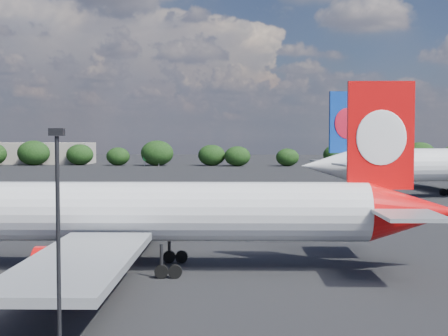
{
  "coord_description": "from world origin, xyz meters",
  "views": [
    {
      "loc": [
        18.75,
        -40.35,
        10.75
      ],
      "look_at": [
        16.0,
        12.0,
        8.0
      ],
      "focal_mm": 50.0,
      "sensor_mm": 36.0,
      "label": 1
    }
  ],
  "objects": [
    {
      "name": "highway_sign",
      "position": [
        -18.0,
        176.0,
        3.13
      ],
      "size": [
        6.0,
        0.3,
        4.5
      ],
      "color": "#136120",
      "rests_on": "ground"
    },
    {
      "name": "ground",
      "position": [
        0.0,
        60.0,
        0.0
      ],
      "size": [
        500.0,
        500.0,
        0.0
      ],
      "primitive_type": "plane",
      "color": "black",
      "rests_on": "ground"
    },
    {
      "name": "horizon_treeline",
      "position": [
        7.1,
        179.41,
        3.94
      ],
      "size": [
        202.32,
        15.02,
        8.98
      ],
      "color": "black",
      "rests_on": "ground"
    },
    {
      "name": "apron_lamp_post",
      "position": [
        11.4,
        -17.76,
        6.16
      ],
      "size": [
        0.55,
        0.3,
        11.01
      ],
      "color": "black",
      "rests_on": "ground"
    },
    {
      "name": "terminal_building",
      "position": [
        -65.0,
        192.0,
        4.0
      ],
      "size": [
        42.0,
        16.0,
        8.0
      ],
      "color": "gray",
      "rests_on": "ground"
    },
    {
      "name": "qantas_airliner",
      "position": [
        11.23,
        8.52,
        4.56
      ],
      "size": [
        45.84,
        43.54,
        14.98
      ],
      "color": "white",
      "rests_on": "ground"
    },
    {
      "name": "billboard_yellow",
      "position": [
        12.0,
        182.0,
        3.87
      ],
      "size": [
        5.0,
        0.3,
        5.5
      ],
      "color": "gold",
      "rests_on": "ground"
    }
  ]
}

